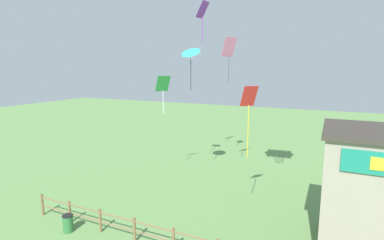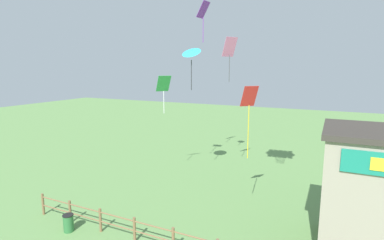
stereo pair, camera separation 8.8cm
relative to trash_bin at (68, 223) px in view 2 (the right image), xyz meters
name	(u,v)px [view 2 (the right image)]	position (x,y,z in m)	size (l,w,h in m)	color
wooden_fence	(173,239)	(5.87, 0.70, 0.26)	(17.44, 0.14, 1.28)	brown
trash_bin	(68,223)	(0.00, 0.00, 0.00)	(0.56, 0.56, 0.92)	#2D6B38
kite_green_diamond	(164,86)	(0.79, 8.52, 6.69)	(1.16, 1.19, 2.77)	green
kite_red_diamond	(249,106)	(7.94, 5.46, 5.97)	(0.94, 0.95, 3.99)	red
kite_purple_streamer	(203,13)	(2.55, 11.61, 12.14)	(0.82, 1.05, 3.02)	purple
kite_cyan_delta	(191,53)	(3.29, 7.98, 8.99)	(1.32, 1.20, 2.89)	#2DB2C6
kite_pink_diamond	(230,50)	(5.34, 9.76, 9.20)	(0.95, 1.10, 3.02)	pink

